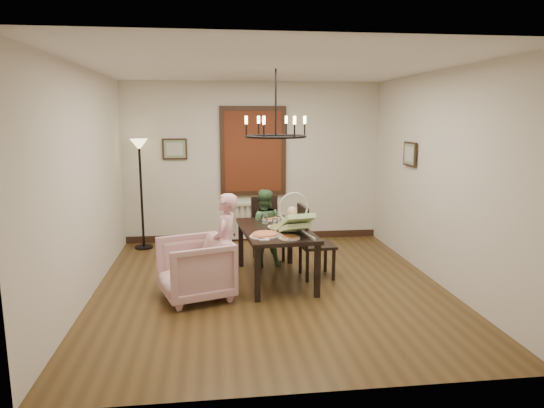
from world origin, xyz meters
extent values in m
cube|color=#523C1C|center=(0.00, 0.00, 0.00)|extent=(4.50, 5.00, 0.01)
cube|color=white|center=(0.00, 0.00, 2.80)|extent=(4.50, 5.00, 0.01)
cube|color=beige|center=(0.00, 2.50, 1.40)|extent=(4.50, 0.01, 2.80)
cube|color=beige|center=(-2.25, 0.00, 1.40)|extent=(0.01, 5.00, 2.80)
cube|color=beige|center=(2.25, 0.00, 1.40)|extent=(0.01, 5.00, 2.80)
cube|color=black|center=(0.10, 0.25, 0.70)|extent=(0.99, 1.61, 0.05)
cube|color=black|center=(-0.21, -0.49, 0.34)|extent=(0.07, 0.07, 0.67)
cube|color=black|center=(-0.32, 0.93, 0.34)|extent=(0.07, 0.07, 0.67)
cube|color=black|center=(0.53, -0.43, 0.34)|extent=(0.07, 0.07, 0.67)
cube|color=black|center=(0.42, 0.99, 0.34)|extent=(0.07, 0.07, 0.67)
imported|color=beige|center=(-0.96, -0.27, 0.37)|extent=(1.03, 1.02, 0.75)
imported|color=#E3A0AA|center=(-0.58, -0.17, 0.53)|extent=(0.35, 0.44, 1.06)
imported|color=#40673D|center=(0.02, 0.95, 0.48)|extent=(0.48, 0.38, 0.95)
imported|color=white|center=(0.11, 0.11, 0.76)|extent=(0.29, 0.29, 0.07)
cylinder|color=tan|center=(-0.07, -0.14, 0.74)|extent=(0.36, 0.36, 0.04)
cylinder|color=silver|center=(0.09, 0.20, 0.80)|extent=(0.08, 0.08, 0.15)
cube|color=#5F2713|center=(0.00, 2.46, 1.60)|extent=(1.00, 0.03, 1.40)
cube|color=black|center=(-1.35, 2.47, 1.65)|extent=(0.42, 0.03, 0.36)
cube|color=black|center=(2.21, 0.90, 1.65)|extent=(0.03, 0.42, 0.36)
torus|color=black|center=(0.10, 0.25, 1.95)|extent=(0.80, 0.80, 0.04)
camera|label=1|loc=(-0.73, -6.02, 2.21)|focal=32.00mm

